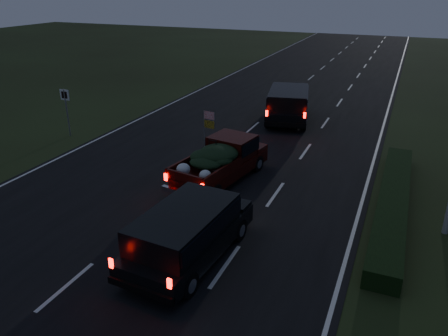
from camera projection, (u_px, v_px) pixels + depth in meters
The scene contains 7 objects.
ground at pixel (161, 206), 15.97m from camera, with size 120.00×120.00×0.00m, color black.
road_asphalt at pixel (161, 206), 15.97m from camera, with size 14.00×120.00×0.02m, color black.
hedge_row at pixel (393, 202), 15.60m from camera, with size 1.00×10.00×0.60m, color black.
route_sign at pixel (66, 105), 22.59m from camera, with size 0.55×0.08×2.50m.
pickup_truck at pixel (221, 159), 17.70m from camera, with size 2.60×5.03×2.52m.
lead_suv at pixel (288, 102), 25.24m from camera, with size 3.26×5.65×1.53m.
rear_suv at pixel (187, 229), 12.49m from camera, with size 2.31×4.86×1.36m.
Camera 1 is at (7.63, -12.12, 7.57)m, focal length 35.00 mm.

